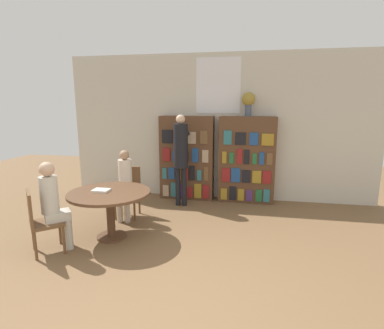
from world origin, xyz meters
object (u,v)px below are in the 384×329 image
Objects in this scene: reading_table at (110,199)px; chair_left_side at (128,189)px; librarian_standing at (181,152)px; bookshelf_left at (187,158)px; seated_reader_left at (125,182)px; flower_vase at (248,101)px; seated_reader_right at (54,202)px; bookshelf_right at (247,160)px; chair_near_camera at (40,219)px.

chair_left_side is (-0.10, 0.93, -0.11)m from reading_table.
bookshelf_left is at bearing 88.38° from librarian_standing.
seated_reader_left is at bearing -120.08° from bookshelf_left.
flower_vase is 0.53× the size of chair_left_side.
bookshelf_left is 2.27m from reading_table.
seated_reader_right is (-1.28, -2.64, -0.17)m from bookshelf_left.
reading_table is at bearing -113.45° from librarian_standing.
bookshelf_right is at bearing 94.14° from seated_reader_right.
reading_table is at bearing 90.00° from chair_left_side.
seated_reader_right reaches higher than chair_near_camera.
bookshelf_right is 2.48m from seated_reader_left.
flower_vase is 1.65m from librarian_standing.
flower_vase is 0.39× the size of reading_table.
bookshelf_right is at bearing 47.46° from reading_table.
seated_reader_right is (-2.52, -2.64, -0.17)m from bookshelf_right.
bookshelf_right is 1.46× the size of reading_table.
librarian_standing is at bearing -158.20° from bookshelf_right.
bookshelf_left reaches higher than chair_near_camera.
bookshelf_left is 1.51m from chair_left_side.
librarian_standing is at bearing 105.99° from chair_near_camera.
bookshelf_left reaches higher than seated_reader_left.
bookshelf_right reaches higher than seated_reader_right.
seated_reader_left is (-0.08, 0.75, 0.07)m from reading_table.
seated_reader_left is (0.02, -0.19, 0.18)m from chair_left_side.
reading_table is 0.76m from seated_reader_right.
bookshelf_right is (1.24, -0.00, -0.00)m from bookshelf_left.
seated_reader_left reaches higher than chair_left_side.
bookshelf_left is 3.13m from chair_near_camera.
bookshelf_right reaches higher than chair_left_side.
seated_reader_right reaches higher than seated_reader_left.
bookshelf_right is 1.98× the size of chair_near_camera.
bookshelf_right is 1.44× the size of seated_reader_left.
reading_table is (-1.96, -2.14, -1.44)m from flower_vase.
chair_near_camera is 0.71× the size of seated_reader_right.
seated_reader_right is at bearing -133.51° from flower_vase.
bookshelf_right is 0.98× the size of librarian_standing.
chair_left_side is at bearing 96.24° from reading_table.
bookshelf_right is 3.86m from chair_near_camera.
reading_table is (-0.72, -2.14, -0.27)m from bookshelf_left.
librarian_standing reaches higher than chair_left_side.
librarian_standing is (-0.01, -0.50, 0.22)m from bookshelf_left.
flower_vase is (1.23, 0.00, 1.17)m from bookshelf_left.
chair_near_camera is at bearing -137.76° from reading_table.
seated_reader_left is at bearing -145.60° from flower_vase.
flower_vase reaches higher than seated_reader_right.
librarian_standing is (0.71, 1.64, 0.49)m from reading_table.
chair_left_side is 0.26m from seated_reader_left.
flower_vase reaches higher than reading_table.
flower_vase is at bearing 0.22° from bookshelf_left.
librarian_standing is (-1.25, -0.51, -0.96)m from flower_vase.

